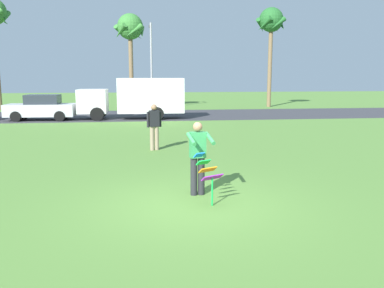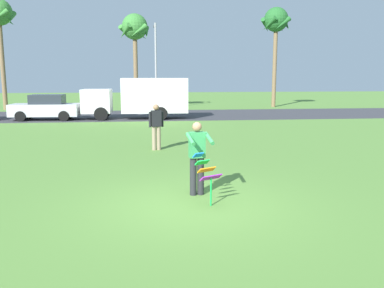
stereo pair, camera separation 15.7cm
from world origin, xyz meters
TOP-DOWN VIEW (x-y plane):
  - ground_plane at (0.00, 0.00)m, footprint 120.00×120.00m
  - road_strip at (0.00, 20.43)m, footprint 120.00×8.00m
  - person_kite_flyer at (0.23, 0.68)m, footprint 0.60×0.70m
  - kite_held at (0.34, -0.00)m, footprint 0.61×0.73m
  - parked_car_silver at (-7.17, 18.03)m, footprint 4.26×1.95m
  - parked_truck_white_box at (-1.13, 18.04)m, footprint 6.75×2.24m
  - palm_tree_right_near at (-1.65, 26.16)m, footprint 2.58×2.71m
  - palm_tree_centre_far at (10.53, 26.89)m, footprint 2.58×2.71m
  - streetlight_pole at (0.01, 25.71)m, footprint 0.24×1.65m
  - person_walker_near at (-0.55, 6.69)m, footprint 0.55×0.30m

SIDE VIEW (x-z plane):
  - ground_plane at x=0.00m, z-range 0.00..0.00m
  - road_strip at x=0.00m, z-range 0.00..0.01m
  - kite_held at x=0.34m, z-range 0.18..1.28m
  - parked_car_silver at x=-7.17m, z-range -0.03..1.57m
  - person_walker_near at x=-0.55m, z-range 0.07..1.80m
  - person_kite_flyer at x=0.23m, z-range 0.09..1.82m
  - parked_truck_white_box at x=-1.13m, z-range 0.10..2.72m
  - streetlight_pole at x=0.01m, z-range 0.50..7.50m
  - palm_tree_right_near at x=-1.65m, z-range 2.53..10.31m
  - palm_tree_centre_far at x=10.53m, z-range 2.89..11.52m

